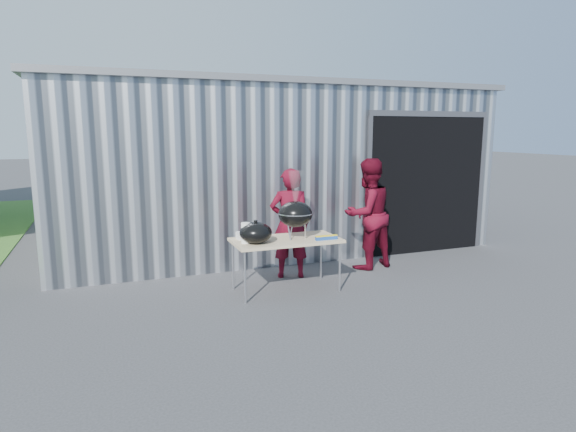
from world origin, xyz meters
name	(u,v)px	position (x,y,z in m)	size (l,w,h in m)	color
ground	(295,302)	(0.00, 0.00, 0.00)	(80.00, 80.00, 0.00)	#313134
building	(257,163)	(0.92, 4.59, 1.54)	(8.20, 6.20, 3.10)	silver
folding_table	(286,242)	(0.07, 0.50, 0.71)	(1.50, 0.75, 0.75)	tan
kettle_grill	(295,209)	(0.20, 0.48, 1.16)	(0.49, 0.49, 0.95)	black
grill_lid	(256,233)	(-0.40, 0.40, 0.89)	(0.44, 0.44, 0.32)	black
paper_towels	(246,233)	(-0.53, 0.45, 0.89)	(0.12, 0.12, 0.28)	white
white_tub	(244,235)	(-0.48, 0.71, 0.80)	(0.20, 0.15, 0.10)	white
foil_box	(326,238)	(0.57, 0.25, 0.78)	(0.32, 0.06, 0.06)	navy
person_cook	(290,223)	(0.36, 1.09, 0.85)	(0.62, 0.41, 1.69)	#4B0715
person_bystander	(367,214)	(1.73, 1.13, 0.91)	(0.88, 0.69, 1.81)	#4B0715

